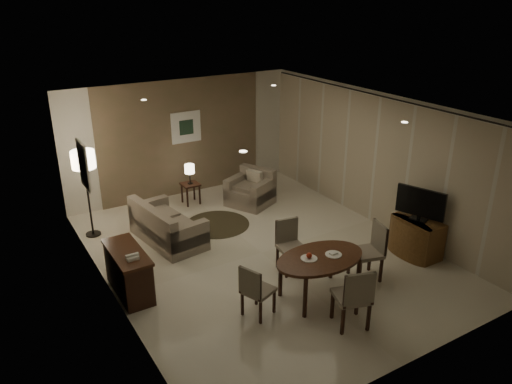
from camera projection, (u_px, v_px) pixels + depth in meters
room_shell at (250, 178)px, 9.06m from camera, size 5.50×7.00×2.70m
taupe_accent at (182, 138)px, 11.50m from camera, size 3.96×0.03×2.70m
curtain_wall at (375, 161)px, 10.04m from camera, size 0.08×6.70×2.58m
curtain_rod at (381, 96)px, 9.54m from camera, size 0.03×6.80×0.03m
art_back_frame at (186, 127)px, 11.44m from camera, size 0.72×0.03×0.72m
art_back_canvas at (186, 127)px, 11.42m from camera, size 0.34×0.01×0.34m
art_left_frame at (83, 165)px, 8.20m from camera, size 0.03×0.60×0.80m
art_left_canvas at (84, 165)px, 8.20m from camera, size 0.01×0.46×0.64m
downlight_nl at (243, 151)px, 6.14m from camera, size 0.10×0.10×0.01m
downlight_nr at (405, 122)px, 7.49m from camera, size 0.10×0.10×0.01m
downlight_fl at (144, 100)px, 8.99m from camera, size 0.10×0.10×0.01m
downlight_fr at (274, 85)px, 10.34m from camera, size 0.10×0.10×0.01m
console_desk at (129, 272)px, 7.92m from camera, size 0.48×1.20×0.75m
telephone at (132, 256)px, 7.52m from camera, size 0.20×0.14×0.09m
tv_cabinet at (417, 237)px, 9.09m from camera, size 0.48×0.90×0.70m
flat_tv at (421, 203)px, 8.83m from camera, size 0.36×0.85×0.60m
dining_table at (319, 277)px, 7.83m from camera, size 1.50×0.93×0.70m
chair_near at (351, 296)px, 7.11m from camera, size 0.60×0.60×0.98m
chair_far at (292, 247)px, 8.51m from camera, size 0.49×0.49×0.90m
chair_left at (258, 289)px, 7.36m from camera, size 0.53×0.53×0.85m
chair_right at (366, 252)px, 8.28m from camera, size 0.58×0.58×0.98m
plate_a at (309, 258)px, 7.64m from camera, size 0.26×0.26×0.02m
plate_b at (333, 255)px, 7.76m from camera, size 0.26×0.26×0.02m
fruit_apple at (309, 255)px, 7.62m from camera, size 0.09×0.09×0.09m
napkin at (334, 253)px, 7.75m from camera, size 0.12×0.08×0.03m
round_rug at (217, 224)px, 10.37m from camera, size 1.33×1.33×0.01m
sofa at (168, 222)px, 9.56m from camera, size 1.75×1.05×0.78m
armchair at (250, 188)px, 11.19m from camera, size 1.15×1.17×0.79m
side_table at (191, 193)px, 11.31m from camera, size 0.38×0.38×0.48m
table_lamp at (190, 173)px, 11.12m from camera, size 0.22×0.22×0.50m
floor_lamp at (88, 194)px, 9.61m from camera, size 0.44×0.44×1.75m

